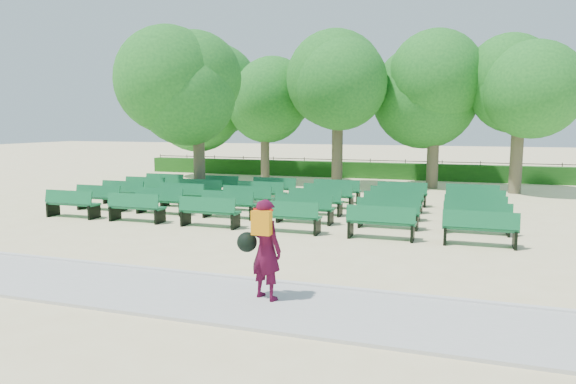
% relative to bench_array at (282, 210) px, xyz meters
% --- Properties ---
extents(ground, '(120.00, 120.00, 0.00)m').
position_rel_bench_array_xyz_m(ground, '(0.00, -1.46, -0.10)').
color(ground, beige).
extents(paving, '(30.00, 2.20, 0.06)m').
position_rel_bench_array_xyz_m(paving, '(0.00, -8.86, -0.07)').
color(paving, '#B7B7B2').
rests_on(paving, ground).
extents(curb, '(30.00, 0.12, 0.10)m').
position_rel_bench_array_xyz_m(curb, '(0.00, -7.71, -0.05)').
color(curb, silver).
rests_on(curb, ground).
extents(hedge, '(26.00, 0.70, 0.90)m').
position_rel_bench_array_xyz_m(hedge, '(0.00, 12.54, 0.35)').
color(hedge, '#194E14').
rests_on(hedge, ground).
extents(fence, '(26.00, 0.10, 1.02)m').
position_rel_bench_array_xyz_m(fence, '(0.00, 12.94, -0.10)').
color(fence, black).
rests_on(fence, ground).
extents(tree_line, '(21.80, 6.80, 7.04)m').
position_rel_bench_array_xyz_m(tree_line, '(0.00, 8.54, -0.10)').
color(tree_line, '#207121').
rests_on(tree_line, ground).
extents(bench_array, '(1.86, 0.64, 1.16)m').
position_rel_bench_array_xyz_m(bench_array, '(0.00, 0.00, 0.00)').
color(bench_array, '#105F33').
rests_on(bench_array, ground).
extents(tree_among, '(4.50, 4.50, 6.54)m').
position_rel_bench_array_xyz_m(tree_among, '(-4.27, 2.01, 4.39)').
color(tree_among, brown).
rests_on(tree_among, ground).
extents(person, '(0.89, 0.64, 1.77)m').
position_rel_bench_array_xyz_m(person, '(2.65, -8.66, 0.88)').
color(person, '#420921').
rests_on(person, ground).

